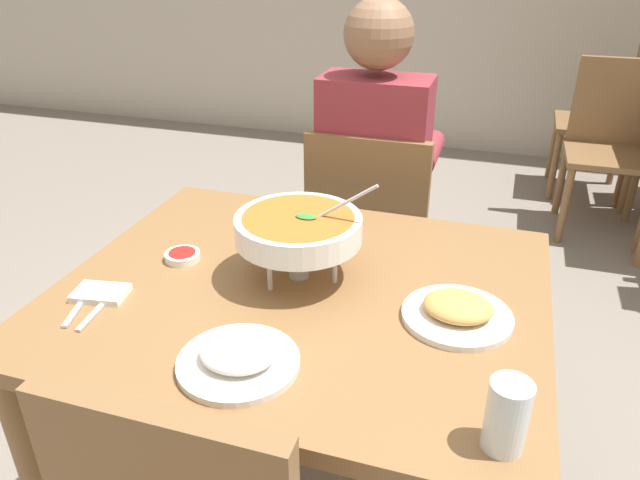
# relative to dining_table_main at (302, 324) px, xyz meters

# --- Properties ---
(dining_table_main) EXTENTS (1.13, 0.94, 0.73)m
(dining_table_main) POSITION_rel_dining_table_main_xyz_m (0.00, 0.00, 0.00)
(dining_table_main) COLOR brown
(dining_table_main) RESTS_ON ground_plane
(chair_diner_main) EXTENTS (0.44, 0.44, 0.90)m
(chair_diner_main) POSITION_rel_dining_table_main_xyz_m (-0.00, 0.76, -0.11)
(chair_diner_main) COLOR brown
(chair_diner_main) RESTS_ON ground_plane
(diner_main) EXTENTS (0.40, 0.45, 1.31)m
(diner_main) POSITION_rel_dining_table_main_xyz_m (0.00, 0.79, 0.12)
(diner_main) COLOR #2D2D38
(diner_main) RESTS_ON ground_plane
(curry_bowl) EXTENTS (0.33, 0.30, 0.26)m
(curry_bowl) POSITION_rel_dining_table_main_xyz_m (-0.02, 0.04, 0.24)
(curry_bowl) COLOR silver
(curry_bowl) RESTS_ON dining_table_main
(rice_plate) EXTENTS (0.24, 0.24, 0.06)m
(rice_plate) POSITION_rel_dining_table_main_xyz_m (-0.02, -0.31, 0.13)
(rice_plate) COLOR white
(rice_plate) RESTS_ON dining_table_main
(appetizer_plate) EXTENTS (0.24, 0.24, 0.06)m
(appetizer_plate) POSITION_rel_dining_table_main_xyz_m (0.37, -0.02, 0.13)
(appetizer_plate) COLOR white
(appetizer_plate) RESTS_ON dining_table_main
(sauce_dish) EXTENTS (0.09, 0.09, 0.02)m
(sauce_dish) POSITION_rel_dining_table_main_xyz_m (-0.33, 0.03, 0.12)
(sauce_dish) COLOR white
(sauce_dish) RESTS_ON dining_table_main
(napkin_folded) EXTENTS (0.13, 0.10, 0.02)m
(napkin_folded) POSITION_rel_dining_table_main_xyz_m (-0.43, -0.18, 0.12)
(napkin_folded) COLOR white
(napkin_folded) RESTS_ON dining_table_main
(fork_utensil) EXTENTS (0.06, 0.17, 0.01)m
(fork_utensil) POSITION_rel_dining_table_main_xyz_m (-0.45, -0.23, 0.11)
(fork_utensil) COLOR silver
(fork_utensil) RESTS_ON dining_table_main
(spoon_utensil) EXTENTS (0.03, 0.17, 0.01)m
(spoon_utensil) POSITION_rel_dining_table_main_xyz_m (-0.40, -0.23, 0.11)
(spoon_utensil) COLOR silver
(spoon_utensil) RESTS_ON dining_table_main
(drink_glass) EXTENTS (0.07, 0.07, 0.13)m
(drink_glass) POSITION_rel_dining_table_main_xyz_m (0.48, -0.37, 0.17)
(drink_glass) COLOR silver
(drink_glass) RESTS_ON dining_table_main
(chair_bg_right) EXTENTS (0.44, 0.44, 0.90)m
(chair_bg_right) POSITION_rel_dining_table_main_xyz_m (0.95, 2.24, -0.11)
(chair_bg_right) COLOR brown
(chair_bg_right) RESTS_ON ground_plane
(chair_bg_corner) EXTENTS (0.45, 0.45, 0.90)m
(chair_bg_corner) POSITION_rel_dining_table_main_xyz_m (1.02, 2.73, -0.11)
(chair_bg_corner) COLOR brown
(chair_bg_corner) RESTS_ON ground_plane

